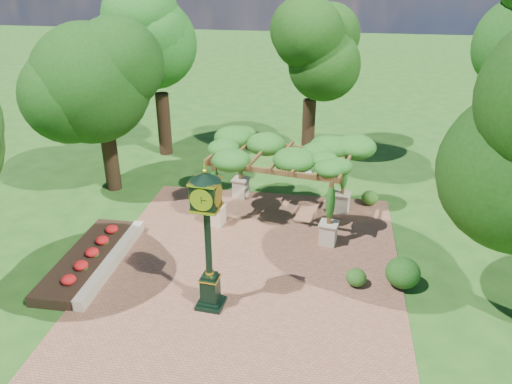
# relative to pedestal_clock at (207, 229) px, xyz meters

# --- Properties ---
(ground) EXTENTS (120.00, 120.00, 0.00)m
(ground) POSITION_rel_pedestal_clock_xyz_m (0.80, 1.06, -2.66)
(ground) COLOR #1E4714
(ground) RESTS_ON ground
(brick_plaza) EXTENTS (10.00, 12.00, 0.04)m
(brick_plaza) POSITION_rel_pedestal_clock_xyz_m (0.80, 2.06, -2.64)
(brick_plaza) COLOR brown
(brick_plaza) RESTS_ON ground
(border_wall) EXTENTS (0.35, 5.00, 0.40)m
(border_wall) POSITION_rel_pedestal_clock_xyz_m (-3.80, 1.56, -2.46)
(border_wall) COLOR #C6B793
(border_wall) RESTS_ON ground
(flower_bed) EXTENTS (1.50, 5.00, 0.36)m
(flower_bed) POSITION_rel_pedestal_clock_xyz_m (-4.70, 1.56, -2.48)
(flower_bed) COLOR red
(flower_bed) RESTS_ON ground
(pedestal_clock) EXTENTS (0.95, 0.95, 4.44)m
(pedestal_clock) POSITION_rel_pedestal_clock_xyz_m (0.00, 0.00, 0.00)
(pedestal_clock) COLOR black
(pedestal_clock) RESTS_ON brick_plaza
(pergola) EXTENTS (5.60, 4.05, 3.22)m
(pergola) POSITION_rel_pedestal_clock_xyz_m (1.43, 5.86, -0.01)
(pergola) COLOR beige
(pergola) RESTS_ON brick_plaza
(sundial) EXTENTS (0.81, 0.81, 1.14)m
(sundial) POSITION_rel_pedestal_clock_xyz_m (2.03, 10.67, -2.15)
(sundial) COLOR #9B9C93
(sundial) RESTS_ON ground
(shrub_front) EXTENTS (0.73, 0.73, 0.58)m
(shrub_front) POSITION_rel_pedestal_clock_xyz_m (4.32, 1.71, -2.33)
(shrub_front) COLOR #255418
(shrub_front) RESTS_ON brick_plaza
(shrub_mid) EXTENTS (1.29, 1.29, 0.98)m
(shrub_mid) POSITION_rel_pedestal_clock_xyz_m (5.75, 1.90, -2.13)
(shrub_mid) COLOR #1D4C15
(shrub_mid) RESTS_ON brick_plaza
(shrub_back) EXTENTS (0.80, 0.80, 0.61)m
(shrub_back) POSITION_rel_pedestal_clock_xyz_m (5.01, 7.64, -2.31)
(shrub_back) COLOR #2C5D1B
(shrub_back) RESTS_ON brick_plaza
(tree_west_near) EXTENTS (4.58, 4.58, 7.59)m
(tree_west_near) POSITION_rel_pedestal_clock_xyz_m (-6.34, 7.53, 2.56)
(tree_west_near) COLOR #301F13
(tree_west_near) RESTS_ON ground
(tree_west_far) EXTENTS (4.05, 4.05, 8.39)m
(tree_west_far) POSITION_rel_pedestal_clock_xyz_m (-5.44, 12.20, 3.09)
(tree_west_far) COLOR #311E13
(tree_west_far) RESTS_ON ground
(tree_north) EXTENTS (3.52, 3.52, 7.66)m
(tree_north) POSITION_rel_pedestal_clock_xyz_m (2.02, 13.22, 2.57)
(tree_north) COLOR #342014
(tree_north) RESTS_ON ground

